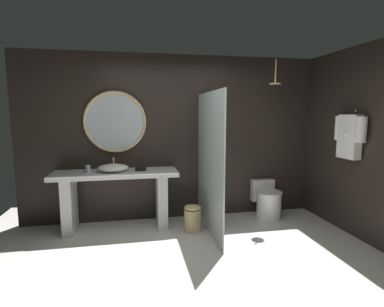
{
  "coord_description": "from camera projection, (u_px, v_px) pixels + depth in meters",
  "views": [
    {
      "loc": [
        -0.66,
        -2.85,
        1.7
      ],
      "look_at": [
        0.09,
        1.0,
        1.17
      ],
      "focal_mm": 27.9,
      "sensor_mm": 36.0,
      "label": 1
    }
  ],
  "objects": [
    {
      "name": "tissue_box",
      "position": [
        140.0,
        169.0,
        4.4
      ],
      "size": [
        0.16,
        0.1,
        0.06
      ],
      "primitive_type": "cube",
      "color": "black",
      "rests_on": "vanity_counter"
    },
    {
      "name": "toilet",
      "position": [
        267.0,
        200.0,
        4.92
      ],
      "size": [
        0.41,
        0.58,
        0.58
      ],
      "color": "white",
      "rests_on": "ground_plane"
    },
    {
      "name": "waste_bin",
      "position": [
        193.0,
        218.0,
        4.29
      ],
      "size": [
        0.24,
        0.24,
        0.39
      ],
      "color": "#D6B77F",
      "rests_on": "ground_plane"
    },
    {
      "name": "side_wall_right",
      "position": [
        355.0,
        142.0,
        4.13
      ],
      "size": [
        0.1,
        2.47,
        2.6
      ],
      "primitive_type": "cube",
      "color": "black",
      "rests_on": "ground_plane"
    },
    {
      "name": "shower_glass_panel",
      "position": [
        210.0,
        164.0,
        4.17
      ],
      "size": [
        0.02,
        1.42,
        1.99
      ],
      "primitive_type": "cube",
      "color": "silver",
      "rests_on": "ground_plane"
    },
    {
      "name": "hanging_bathrobe",
      "position": [
        350.0,
        134.0,
        4.04
      ],
      "size": [
        0.2,
        0.54,
        0.67
      ],
      "color": "#D6B77F"
    },
    {
      "name": "vessel_sink",
      "position": [
        113.0,
        168.0,
        4.32
      ],
      "size": [
        0.44,
        0.36,
        0.19
      ],
      "color": "white",
      "rests_on": "vanity_counter"
    },
    {
      "name": "tumbler_cup",
      "position": [
        88.0,
        169.0,
        4.27
      ],
      "size": [
        0.07,
        0.07,
        0.11
      ],
      "primitive_type": "cylinder",
      "color": "silver",
      "rests_on": "vanity_counter"
    },
    {
      "name": "back_wall_panel",
      "position": [
        176.0,
        138.0,
        4.8
      ],
      "size": [
        4.8,
        0.1,
        2.6
      ],
      "primitive_type": "cube",
      "color": "black",
      "rests_on": "ground_plane"
    },
    {
      "name": "vanity_counter",
      "position": [
        116.0,
        192.0,
        4.37
      ],
      "size": [
        1.79,
        0.58,
        0.85
      ],
      "color": "silver",
      "rests_on": "ground_plane"
    },
    {
      "name": "round_wall_mirror",
      "position": [
        115.0,
        122.0,
        4.5
      ],
      "size": [
        0.93,
        0.04,
        0.93
      ],
      "color": "#D6B77F"
    },
    {
      "name": "ground_plane",
      "position": [
        202.0,
        276.0,
        3.13
      ],
      "size": [
        5.76,
        5.76,
        0.0
      ],
      "primitive_type": "plane",
      "color": "silver"
    },
    {
      "name": "rain_shower_head",
      "position": [
        275.0,
        81.0,
        4.52
      ],
      "size": [
        0.17,
        0.17,
        0.37
      ],
      "color": "#D6B77F"
    }
  ]
}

